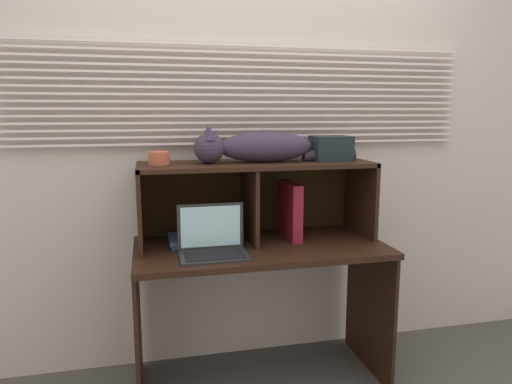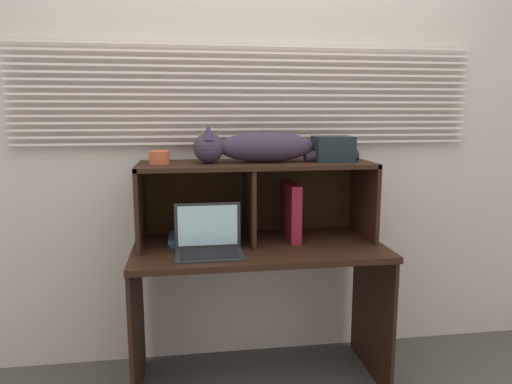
{
  "view_description": "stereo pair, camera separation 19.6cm",
  "coord_description": "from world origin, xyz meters",
  "px_view_note": "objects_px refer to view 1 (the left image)",
  "views": [
    {
      "loc": [
        -0.54,
        -2.03,
        1.41
      ],
      "look_at": [
        0.0,
        0.3,
        1.0
      ],
      "focal_mm": 32.89,
      "sensor_mm": 36.0,
      "label": 1
    },
    {
      "loc": [
        -0.35,
        -2.06,
        1.41
      ],
      "look_at": [
        0.0,
        0.3,
        1.0
      ],
      "focal_mm": 32.89,
      "sensor_mm": 36.0,
      "label": 2
    }
  ],
  "objects_px": {
    "binder_upright": "(290,210)",
    "storage_box": "(331,148)",
    "laptop": "(213,244)",
    "small_basket": "(159,158)",
    "book_stack": "(184,240)",
    "cat": "(256,147)"
  },
  "relations": [
    {
      "from": "cat",
      "to": "laptop",
      "type": "relative_size",
      "value": 2.7
    },
    {
      "from": "cat",
      "to": "binder_upright",
      "type": "distance_m",
      "value": 0.39
    },
    {
      "from": "cat",
      "to": "small_basket",
      "type": "relative_size",
      "value": 8.38
    },
    {
      "from": "binder_upright",
      "to": "book_stack",
      "type": "height_order",
      "value": "binder_upright"
    },
    {
      "from": "cat",
      "to": "book_stack",
      "type": "distance_m",
      "value": 0.6
    },
    {
      "from": "cat",
      "to": "laptop",
      "type": "xyz_separation_m",
      "value": [
        -0.26,
        -0.21,
        -0.43
      ]
    },
    {
      "from": "laptop",
      "to": "book_stack",
      "type": "relative_size",
      "value": 1.4
    },
    {
      "from": "binder_upright",
      "to": "storage_box",
      "type": "bearing_deg",
      "value": 0.0
    },
    {
      "from": "binder_upright",
      "to": "storage_box",
      "type": "relative_size",
      "value": 1.51
    },
    {
      "from": "book_stack",
      "to": "small_basket",
      "type": "relative_size",
      "value": 2.22
    },
    {
      "from": "storage_box",
      "to": "small_basket",
      "type": "bearing_deg",
      "value": 180.0
    },
    {
      "from": "book_stack",
      "to": "small_basket",
      "type": "xyz_separation_m",
      "value": [
        -0.11,
        -0.01,
        0.42
      ]
    },
    {
      "from": "small_basket",
      "to": "storage_box",
      "type": "height_order",
      "value": "storage_box"
    },
    {
      "from": "storage_box",
      "to": "laptop",
      "type": "bearing_deg",
      "value": -162.64
    },
    {
      "from": "binder_upright",
      "to": "small_basket",
      "type": "xyz_separation_m",
      "value": [
        -0.67,
        0.0,
        0.29
      ]
    },
    {
      "from": "cat",
      "to": "small_basket",
      "type": "bearing_deg",
      "value": 180.0
    },
    {
      "from": "cat",
      "to": "binder_upright",
      "type": "height_order",
      "value": "cat"
    },
    {
      "from": "binder_upright",
      "to": "book_stack",
      "type": "relative_size",
      "value": 1.3
    },
    {
      "from": "binder_upright",
      "to": "storage_box",
      "type": "xyz_separation_m",
      "value": [
        0.22,
        0.0,
        0.33
      ]
    },
    {
      "from": "laptop",
      "to": "small_basket",
      "type": "relative_size",
      "value": 3.11
    },
    {
      "from": "laptop",
      "to": "book_stack",
      "type": "bearing_deg",
      "value": 118.75
    },
    {
      "from": "binder_upright",
      "to": "storage_box",
      "type": "distance_m",
      "value": 0.39
    }
  ]
}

